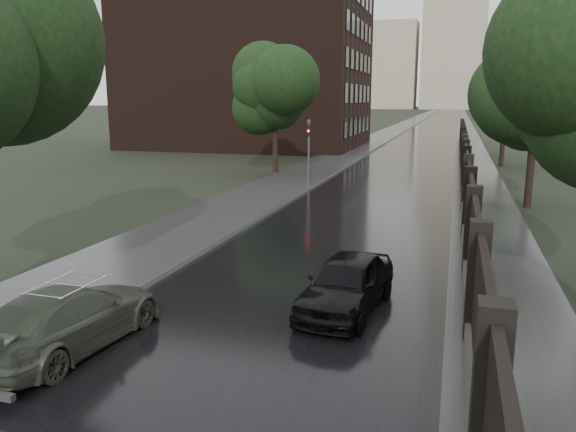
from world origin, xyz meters
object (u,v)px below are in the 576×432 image
(tree_right_b, at_px, (536,104))
(car_right_near, at_px, (347,283))
(traffic_light, at_px, (309,147))
(volga_sedan, at_px, (69,318))
(tree_left_far, at_px, (275,98))
(tree_right_c, at_px, (506,102))

(tree_right_b, relative_size, car_right_near, 1.70)
(traffic_light, relative_size, car_right_near, 0.97)
(tree_right_b, xyz_separation_m, car_right_near, (-5.90, -15.98, -4.25))
(traffic_light, xyz_separation_m, volga_sedan, (0.70, -22.77, -1.72))
(tree_left_far, xyz_separation_m, tree_right_c, (15.50, 10.00, -0.29))
(tree_right_b, bearing_deg, volga_sedan, -119.31)
(traffic_light, bearing_deg, car_right_near, -72.73)
(tree_right_c, relative_size, volga_sedan, 1.50)
(tree_left_far, bearing_deg, tree_right_b, -27.30)
(traffic_light, distance_m, car_right_near, 19.94)
(tree_right_c, bearing_deg, volga_sedan, -106.38)
(car_right_near, bearing_deg, volga_sedan, -136.97)
(tree_left_far, height_order, car_right_near, tree_left_far)
(tree_left_far, relative_size, traffic_light, 1.85)
(volga_sedan, bearing_deg, car_right_near, -139.58)
(tree_right_c, xyz_separation_m, volga_sedan, (-11.10, -37.77, -4.27))
(tree_right_c, bearing_deg, tree_left_far, -147.17)
(tree_right_b, distance_m, car_right_near, 17.55)
(tree_right_c, relative_size, traffic_light, 1.75)
(volga_sedan, bearing_deg, tree_right_c, -102.08)
(tree_right_b, xyz_separation_m, volga_sedan, (-11.10, -19.77, -4.27))
(tree_left_far, bearing_deg, car_right_near, -68.18)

